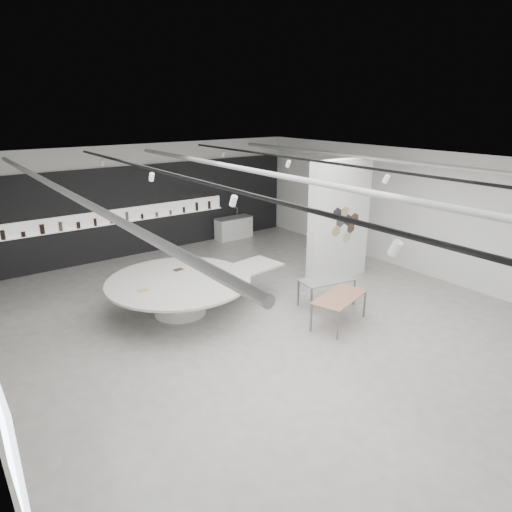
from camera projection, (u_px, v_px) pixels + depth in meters
room at (262, 241)px, 10.51m from camera, size 12.02×14.02×3.82m
back_wall_display at (143, 210)px, 15.98m from camera, size 11.80×0.27×3.10m
partition_column at (339, 221)px, 13.38m from camera, size 2.20×0.38×3.60m
display_island at (182, 291)px, 11.50m from camera, size 4.93×4.04×0.92m
sample_table_wood at (340, 298)px, 10.87m from camera, size 1.69×1.18×0.72m
sample_table_stone at (327, 281)px, 11.91m from camera, size 1.52×0.94×0.73m
kitchen_counter at (234, 228)px, 18.00m from camera, size 1.52×0.62×1.19m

